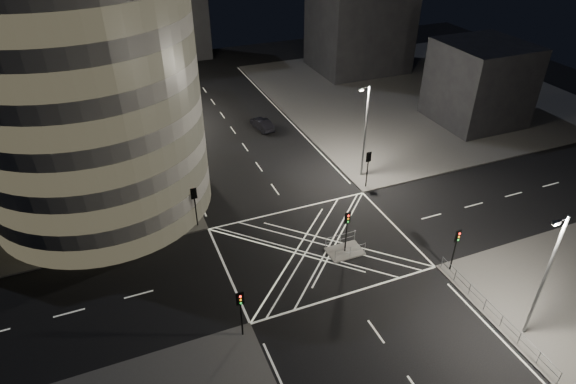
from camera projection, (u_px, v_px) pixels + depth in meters
name	position (u px, v px, depth m)	size (l,w,h in m)	color
ground	(316.00, 247.00, 41.61)	(120.00, 120.00, 0.00)	black
sidewalk_far_right	(416.00, 92.00, 71.68)	(42.00, 42.00, 0.15)	#514F4C
central_island	(345.00, 251.00, 41.04)	(3.00, 2.00, 0.15)	slate
office_tower_curved	(20.00, 68.00, 42.70)	(30.00, 29.00, 27.20)	gray
office_block_rear	(23.00, 25.00, 61.18)	(24.00, 16.00, 22.00)	gray
building_right_far	(360.00, 22.00, 76.69)	(14.00, 12.00, 15.00)	black
building_right_near	(479.00, 83.00, 60.69)	(10.00, 10.00, 10.00)	black
building_far_end	(150.00, 5.00, 80.45)	(18.00, 8.00, 18.00)	black
tree_a	(167.00, 172.00, 42.56)	(4.35, 4.35, 7.35)	black
tree_b	(156.00, 143.00, 47.24)	(3.93, 3.93, 7.06)	black
tree_c	(149.00, 127.00, 52.38)	(3.63, 3.63, 6.01)	black
tree_d	(139.00, 98.00, 56.41)	(4.29, 4.29, 7.54)	black
tree_e	(134.00, 88.00, 61.57)	(4.10, 4.10, 6.50)	black
traffic_signal_fl	(195.00, 200.00, 42.52)	(0.55, 0.22, 4.00)	black
traffic_signal_nl	(241.00, 306.00, 31.97)	(0.55, 0.22, 4.00)	black
traffic_signal_fr	(368.00, 163.00, 48.08)	(0.55, 0.22, 4.00)	black
traffic_signal_nr	(456.00, 243.00, 37.52)	(0.55, 0.22, 4.00)	black
traffic_signal_island	(347.00, 225.00, 39.49)	(0.55, 0.22, 4.00)	black
street_lamp_left_near	(172.00, 149.00, 44.92)	(1.25, 0.25, 10.00)	slate
street_lamp_left_far	(144.00, 85.00, 58.89)	(1.25, 0.25, 10.00)	slate
street_lamp_right_far	(365.00, 129.00, 48.55)	(1.25, 0.25, 10.00)	slate
street_lamp_right_near	(545.00, 275.00, 30.70)	(1.25, 0.25, 10.00)	slate
railing_near_right	(493.00, 312.00, 34.42)	(0.06, 11.70, 1.10)	slate
railing_island_south	(350.00, 252.00, 40.00)	(2.80, 0.06, 1.10)	slate
railing_island_north	(340.00, 239.00, 41.40)	(2.80, 0.06, 1.10)	slate
sedan	(262.00, 124.00, 60.93)	(1.46, 4.19, 1.38)	black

